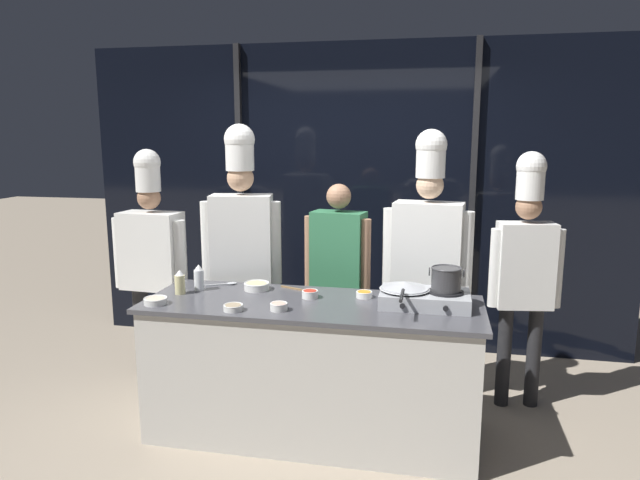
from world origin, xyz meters
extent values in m
plane|color=gray|center=(0.00, 0.00, 0.00)|extent=(24.00, 24.00, 0.00)
cube|color=black|center=(0.00, 1.68, 1.35)|extent=(4.87, 0.04, 2.70)
cube|color=#232326|center=(-1.03, 1.64, 1.35)|extent=(0.05, 0.05, 2.70)
cube|color=#232326|center=(1.03, 1.64, 1.35)|extent=(0.05, 0.05, 2.70)
cube|color=beige|center=(0.00, 0.00, 0.43)|extent=(2.05, 0.71, 0.86)
cube|color=#47474C|center=(0.00, 0.00, 0.87)|extent=(2.11, 0.74, 0.03)
cube|color=#B2B5BA|center=(0.69, 0.07, 0.93)|extent=(0.54, 0.34, 0.09)
cylinder|color=black|center=(0.57, 0.07, 0.98)|extent=(0.22, 0.22, 0.01)
cylinder|color=black|center=(0.57, -0.11, 0.93)|extent=(0.03, 0.01, 0.03)
cylinder|color=black|center=(0.81, 0.07, 0.98)|extent=(0.22, 0.22, 0.01)
cylinder|color=black|center=(0.81, -0.11, 0.93)|extent=(0.03, 0.01, 0.03)
cylinder|color=#ADAFB5|center=(0.57, 0.07, 0.99)|extent=(0.29, 0.29, 0.01)
cone|color=#ADAFB5|center=(0.57, 0.07, 1.01)|extent=(0.31, 0.31, 0.04)
cylinder|color=black|center=(0.57, -0.19, 1.02)|extent=(0.02, 0.23, 0.02)
cylinder|color=#333335|center=(0.81, 0.07, 1.06)|extent=(0.18, 0.18, 0.14)
torus|color=#333335|center=(0.81, 0.07, 1.13)|extent=(0.19, 0.19, 0.01)
torus|color=#333335|center=(0.71, 0.07, 1.10)|extent=(0.01, 0.05, 0.05)
torus|color=#333335|center=(0.92, 0.07, 1.10)|extent=(0.01, 0.05, 0.05)
cylinder|color=beige|center=(-0.89, 0.01, 0.95)|extent=(0.07, 0.07, 0.13)
cone|color=white|center=(-0.89, 0.01, 1.03)|extent=(0.06, 0.06, 0.04)
cylinder|color=white|center=(-0.80, 0.12, 0.95)|extent=(0.07, 0.07, 0.14)
cone|color=white|center=(-0.80, 0.12, 1.04)|extent=(0.06, 0.06, 0.04)
cylinder|color=white|center=(-0.42, -0.26, 0.90)|extent=(0.12, 0.12, 0.03)
torus|color=white|center=(-0.42, -0.26, 0.92)|extent=(0.12, 0.12, 0.01)
cylinder|color=#9E896B|center=(-0.42, -0.26, 0.91)|extent=(0.10, 0.10, 0.02)
cylinder|color=white|center=(-0.03, 0.09, 0.91)|extent=(0.10, 0.10, 0.05)
torus|color=white|center=(-0.03, 0.09, 0.93)|extent=(0.10, 0.10, 0.01)
cylinder|color=#B22D1E|center=(-0.03, 0.09, 0.92)|extent=(0.08, 0.08, 0.03)
cylinder|color=white|center=(-0.94, -0.23, 0.90)|extent=(0.14, 0.14, 0.04)
torus|color=white|center=(-0.94, -0.23, 0.92)|extent=(0.14, 0.14, 0.01)
cylinder|color=beige|center=(-0.94, -0.23, 0.91)|extent=(0.12, 0.12, 0.02)
cylinder|color=white|center=(-0.16, -0.20, 0.91)|extent=(0.10, 0.10, 0.04)
torus|color=white|center=(-0.16, -0.20, 0.93)|extent=(0.10, 0.10, 0.01)
cylinder|color=#EAA893|center=(-0.16, -0.20, 0.92)|extent=(0.08, 0.08, 0.02)
cylinder|color=white|center=(-0.43, 0.21, 0.91)|extent=(0.17, 0.17, 0.05)
torus|color=white|center=(-0.43, 0.21, 0.93)|extent=(0.17, 0.17, 0.01)
cylinder|color=#E0C689|center=(-0.43, 0.21, 0.92)|extent=(0.14, 0.14, 0.03)
cylinder|color=white|center=(0.31, 0.17, 0.90)|extent=(0.10, 0.10, 0.04)
torus|color=white|center=(0.31, 0.17, 0.92)|extent=(0.11, 0.11, 0.01)
cylinder|color=orange|center=(0.31, 0.17, 0.91)|extent=(0.08, 0.08, 0.02)
cube|color=#B2B5BA|center=(-0.74, 0.25, 0.89)|extent=(0.14, 0.08, 0.01)
ellipsoid|color=#B2B5BA|center=(-0.64, 0.31, 0.89)|extent=(0.08, 0.07, 0.02)
cube|color=olive|center=(-0.20, 0.28, 0.89)|extent=(0.17, 0.08, 0.01)
ellipsoid|color=olive|center=(-0.08, 0.23, 0.89)|extent=(0.10, 0.08, 0.02)
cylinder|color=#232326|center=(-1.27, 0.59, 0.37)|extent=(0.12, 0.12, 0.74)
cylinder|color=#232326|center=(-1.52, 0.61, 0.37)|extent=(0.12, 0.12, 0.74)
cube|color=white|center=(-1.39, 0.60, 1.03)|extent=(0.48, 0.27, 0.60)
cylinder|color=white|center=(-1.14, 0.55, 1.01)|extent=(0.09, 0.09, 0.55)
cylinder|color=white|center=(-1.66, 0.58, 1.01)|extent=(0.09, 0.09, 0.55)
sphere|color=#A87A5B|center=(-1.39, 0.60, 1.44)|extent=(0.18, 0.18, 0.18)
cylinder|color=white|center=(-1.39, 0.60, 1.60)|extent=(0.18, 0.18, 0.22)
sphere|color=white|center=(-1.39, 0.60, 1.71)|extent=(0.20, 0.20, 0.20)
cylinder|color=#4C4C51|center=(-0.54, 0.62, 0.41)|extent=(0.12, 0.12, 0.82)
cylinder|color=#4C4C51|center=(-0.78, 0.58, 0.41)|extent=(0.12, 0.12, 0.82)
cube|color=white|center=(-0.66, 0.60, 1.15)|extent=(0.48, 0.31, 0.66)
cylinder|color=white|center=(-0.41, 0.61, 1.13)|extent=(0.09, 0.09, 0.61)
cylinder|color=white|center=(-0.90, 0.52, 1.13)|extent=(0.09, 0.09, 0.61)
sphere|color=tan|center=(-0.66, 0.60, 1.60)|extent=(0.20, 0.20, 0.20)
cylinder|color=white|center=(-0.66, 0.60, 1.77)|extent=(0.20, 0.20, 0.22)
sphere|color=white|center=(-0.66, 0.60, 1.88)|extent=(0.22, 0.22, 0.22)
cylinder|color=#4C4C51|center=(0.15, 0.67, 0.38)|extent=(0.10, 0.10, 0.75)
cylinder|color=#4C4C51|center=(-0.06, 0.71, 0.38)|extent=(0.10, 0.10, 0.75)
cube|color=#33754C|center=(0.05, 0.69, 1.06)|extent=(0.41, 0.26, 0.61)
cylinder|color=#A87A5B|center=(0.25, 0.62, 1.05)|extent=(0.08, 0.08, 0.56)
cylinder|color=#A87A5B|center=(-0.17, 0.69, 1.05)|extent=(0.08, 0.08, 0.56)
sphere|color=#A87A5B|center=(0.05, 0.69, 1.48)|extent=(0.18, 0.18, 0.18)
cylinder|color=#232326|center=(0.82, 0.67, 0.40)|extent=(0.12, 0.12, 0.80)
cylinder|color=#232326|center=(0.56, 0.71, 0.40)|extent=(0.12, 0.12, 0.80)
cube|color=white|center=(0.69, 0.69, 1.12)|extent=(0.51, 0.31, 0.65)
cylinder|color=white|center=(0.95, 0.62, 1.10)|extent=(0.10, 0.10, 0.60)
cylinder|color=white|center=(0.42, 0.68, 1.10)|extent=(0.10, 0.10, 0.60)
sphere|color=beige|center=(0.69, 0.69, 1.57)|extent=(0.19, 0.19, 0.19)
cylinder|color=white|center=(0.69, 0.69, 1.73)|extent=(0.20, 0.20, 0.22)
sphere|color=white|center=(0.69, 0.69, 1.84)|extent=(0.22, 0.22, 0.22)
cylinder|color=#232326|center=(1.45, 0.70, 0.37)|extent=(0.10, 0.10, 0.73)
cylinder|color=#232326|center=(1.25, 0.67, 0.37)|extent=(0.10, 0.10, 0.73)
cube|color=white|center=(1.35, 0.68, 1.03)|extent=(0.40, 0.25, 0.59)
cylinder|color=white|center=(1.56, 0.69, 1.02)|extent=(0.08, 0.08, 0.55)
cylinder|color=white|center=(1.15, 0.62, 1.02)|extent=(0.08, 0.08, 0.55)
sphere|color=#A87A5B|center=(1.35, 0.68, 1.43)|extent=(0.17, 0.17, 0.17)
cylinder|color=white|center=(1.35, 0.68, 1.60)|extent=(0.18, 0.18, 0.22)
sphere|color=white|center=(1.35, 0.68, 1.71)|extent=(0.20, 0.20, 0.20)
camera|label=1|loc=(0.74, -3.34, 1.92)|focal=32.00mm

